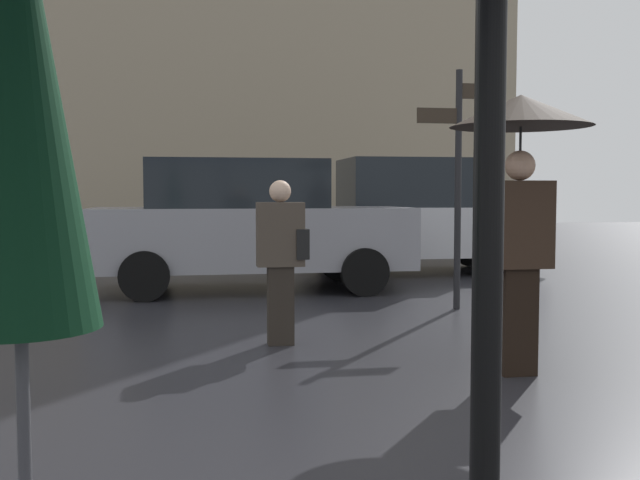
% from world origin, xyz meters
% --- Properties ---
extents(folded_patio_umbrella_near, '(0.42, 0.42, 2.38)m').
position_xyz_m(folded_patio_umbrella_near, '(-0.83, -0.68, 1.66)').
color(folded_patio_umbrella_near, black).
rests_on(folded_patio_umbrella_near, ground).
extents(pedestrian_with_umbrella, '(1.08, 1.08, 2.16)m').
position_xyz_m(pedestrian_with_umbrella, '(2.10, 2.56, 1.71)').
color(pedestrian_with_umbrella, black).
rests_on(pedestrian_with_umbrella, ground).
extents(pedestrian_with_bag, '(0.48, 0.24, 1.53)m').
position_xyz_m(pedestrian_with_bag, '(0.44, 4.00, 0.87)').
color(pedestrian_with_bag, '#2A241E').
rests_on(pedestrian_with_bag, ground).
extents(parked_car_left, '(4.55, 1.90, 1.89)m').
position_xyz_m(parked_car_left, '(0.40, 7.87, 0.97)').
color(parked_car_left, gray).
rests_on(parked_car_left, ground).
extents(parked_car_right, '(4.12, 2.00, 2.01)m').
position_xyz_m(parked_car_right, '(3.49, 9.71, 1.01)').
color(parked_car_right, silver).
rests_on(parked_car_right, ground).
extents(street_signpost, '(1.08, 0.08, 2.89)m').
position_xyz_m(street_signpost, '(2.79, 5.72, 1.76)').
color(street_signpost, black).
rests_on(street_signpost, ground).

